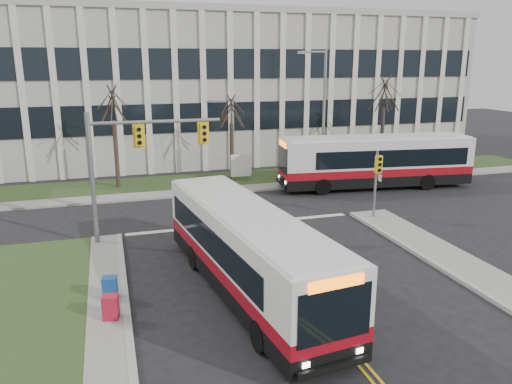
% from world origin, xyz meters
% --- Properties ---
extents(ground, '(120.00, 120.00, 0.00)m').
position_xyz_m(ground, '(0.00, 0.00, 0.00)').
color(ground, black).
rests_on(ground, ground).
extents(sidewalk_cross, '(44.00, 1.60, 0.14)m').
position_xyz_m(sidewalk_cross, '(5.00, 15.20, 0.07)').
color(sidewalk_cross, '#9E9B93').
rests_on(sidewalk_cross, ground).
extents(building_lawn, '(44.00, 5.00, 0.12)m').
position_xyz_m(building_lawn, '(5.00, 18.00, 0.06)').
color(building_lawn, '#334B20').
rests_on(building_lawn, ground).
extents(office_building, '(40.00, 16.00, 12.00)m').
position_xyz_m(office_building, '(5.00, 30.00, 6.00)').
color(office_building, '#B8B4AA').
rests_on(office_building, ground).
extents(mast_arm_signal, '(6.11, 0.38, 6.20)m').
position_xyz_m(mast_arm_signal, '(-5.62, 7.16, 4.26)').
color(mast_arm_signal, slate).
rests_on(mast_arm_signal, ground).
extents(signal_pole_near, '(0.34, 0.39, 3.80)m').
position_xyz_m(signal_pole_near, '(7.20, 6.90, 2.50)').
color(signal_pole_near, slate).
rests_on(signal_pole_near, ground).
extents(signal_pole_far, '(0.34, 0.39, 3.80)m').
position_xyz_m(signal_pole_far, '(7.20, 15.40, 2.50)').
color(signal_pole_far, slate).
rests_on(signal_pole_far, ground).
extents(streetlight, '(2.15, 0.25, 9.20)m').
position_xyz_m(streetlight, '(8.03, 16.20, 5.19)').
color(streetlight, slate).
rests_on(streetlight, ground).
extents(directory_sign, '(1.50, 0.12, 2.00)m').
position_xyz_m(directory_sign, '(2.50, 17.50, 1.17)').
color(directory_sign, slate).
rests_on(directory_sign, ground).
extents(tree_left, '(1.80, 1.80, 7.70)m').
position_xyz_m(tree_left, '(-6.00, 18.00, 5.51)').
color(tree_left, '#42352B').
rests_on(tree_left, ground).
extents(tree_mid, '(1.80, 1.80, 6.82)m').
position_xyz_m(tree_mid, '(2.00, 18.20, 4.88)').
color(tree_mid, '#42352B').
rests_on(tree_mid, ground).
extents(tree_right, '(1.80, 1.80, 8.25)m').
position_xyz_m(tree_right, '(14.00, 18.00, 5.91)').
color(tree_right, '#42352B').
rests_on(tree_right, ground).
extents(bus_main, '(3.96, 12.01, 3.14)m').
position_xyz_m(bus_main, '(-1.87, 0.30, 1.57)').
color(bus_main, silver).
rests_on(bus_main, ground).
extents(bus_cross, '(13.11, 4.22, 3.43)m').
position_xyz_m(bus_cross, '(10.80, 13.28, 1.72)').
color(bus_cross, silver).
rests_on(bus_cross, ground).
extents(newspaper_box_blue, '(0.55, 0.51, 0.95)m').
position_xyz_m(newspaper_box_blue, '(-6.80, 1.02, 0.47)').
color(newspaper_box_blue, navy).
rests_on(newspaper_box_blue, ground).
extents(newspaper_box_red, '(0.58, 0.54, 0.95)m').
position_xyz_m(newspaper_box_red, '(-6.80, -0.50, 0.47)').
color(newspaper_box_red, '#AA162C').
rests_on(newspaper_box_red, ground).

